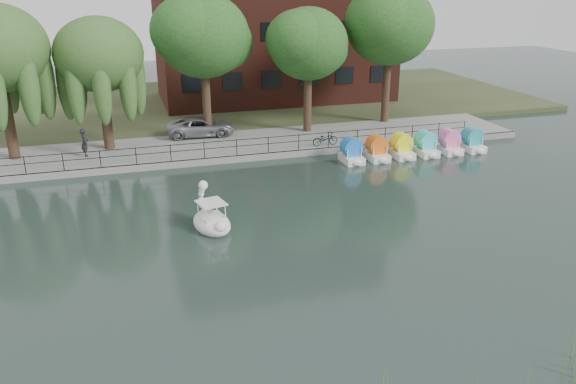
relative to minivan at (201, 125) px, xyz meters
name	(u,v)px	position (x,y,z in m)	size (l,w,h in m)	color
ground_plane	(305,257)	(1.43, -18.31, -1.13)	(120.00, 120.00, 0.00)	#324441
promenade	(228,146)	(1.43, -2.31, -0.93)	(40.00, 6.00, 0.40)	gray
kerb	(238,159)	(1.43, -5.26, -0.93)	(40.00, 0.25, 0.40)	gray
land_strip	(198,103)	(1.43, 11.69, -0.95)	(60.00, 22.00, 0.36)	#47512D
railing	(237,143)	(1.43, -5.06, 0.01)	(32.00, 0.05, 1.00)	black
willow_mid	(99,55)	(-6.07, -1.31, 5.11)	(5.32, 5.32, 8.15)	#473323
broadleaf_center	(203,36)	(0.43, -0.31, 5.93)	(6.00, 6.00, 9.25)	#473323
broadleaf_right	(308,44)	(7.43, -0.81, 5.25)	(5.40, 5.40, 8.32)	#473323
broadleaf_far	(390,25)	(13.93, 0.19, 6.26)	(6.30, 6.30, 9.71)	#473323
minivan	(201,125)	(0.00, 0.00, 0.00)	(5.28, 2.43, 1.47)	gray
bicycle	(325,138)	(7.34, -4.70, -0.23)	(1.72, 0.60, 1.00)	gray
pedestrian	(84,141)	(-7.46, -2.67, 0.26)	(0.71, 0.48, 1.98)	black
swan_boat	(211,219)	(-1.74, -14.49, -0.68)	(2.05, 2.72, 2.06)	white
pedal_boat_row	(414,147)	(12.36, -7.26, -0.53)	(9.65, 1.70, 1.40)	white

